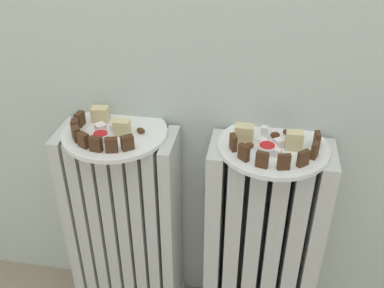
% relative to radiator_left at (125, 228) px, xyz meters
% --- Properties ---
extents(radiator_left, '(0.34, 0.16, 0.67)m').
position_rel_radiator_left_xyz_m(radiator_left, '(0.00, 0.00, 0.00)').
color(radiator_left, silver).
rests_on(radiator_left, ground_plane).
extents(radiator_right, '(0.34, 0.16, 0.67)m').
position_rel_radiator_left_xyz_m(radiator_right, '(0.42, 0.00, 0.00)').
color(radiator_right, silver).
rests_on(radiator_right, ground_plane).
extents(plate_left, '(0.28, 0.28, 0.01)m').
position_rel_radiator_left_xyz_m(plate_left, '(-0.00, 0.00, 0.35)').
color(plate_left, white).
rests_on(plate_left, radiator_left).
extents(plate_right, '(0.28, 0.28, 0.01)m').
position_rel_radiator_left_xyz_m(plate_right, '(0.42, 0.00, 0.35)').
color(plate_right, white).
rests_on(plate_right, radiator_right).
extents(dark_cake_slice_left_0, '(0.02, 0.03, 0.04)m').
position_rel_radiator_left_xyz_m(dark_cake_slice_left_0, '(-0.10, 0.01, 0.37)').
color(dark_cake_slice_left_0, '#472B19').
rests_on(dark_cake_slice_left_0, plate_left).
extents(dark_cake_slice_left_1, '(0.02, 0.03, 0.04)m').
position_rel_radiator_left_xyz_m(dark_cake_slice_left_1, '(-0.10, -0.03, 0.37)').
color(dark_cake_slice_left_1, '#472B19').
rests_on(dark_cake_slice_left_1, plate_left).
extents(dark_cake_slice_left_2, '(0.03, 0.03, 0.04)m').
position_rel_radiator_left_xyz_m(dark_cake_slice_left_2, '(-0.08, -0.06, 0.37)').
color(dark_cake_slice_left_2, '#472B19').
rests_on(dark_cake_slice_left_2, plate_left).
extents(dark_cake_slice_left_3, '(0.03, 0.03, 0.04)m').
position_rel_radiator_left_xyz_m(dark_cake_slice_left_3, '(-0.05, -0.09, 0.37)').
color(dark_cake_slice_left_3, '#472B19').
rests_on(dark_cake_slice_left_3, plate_left).
extents(dark_cake_slice_left_4, '(0.03, 0.02, 0.04)m').
position_rel_radiator_left_xyz_m(dark_cake_slice_left_4, '(-0.01, -0.10, 0.37)').
color(dark_cake_slice_left_4, '#472B19').
rests_on(dark_cake_slice_left_4, plate_left).
extents(dark_cake_slice_left_5, '(0.03, 0.02, 0.04)m').
position_rel_radiator_left_xyz_m(dark_cake_slice_left_5, '(0.03, -0.10, 0.37)').
color(dark_cake_slice_left_5, '#472B19').
rests_on(dark_cake_slice_left_5, plate_left).
extents(dark_cake_slice_left_6, '(0.03, 0.03, 0.04)m').
position_rel_radiator_left_xyz_m(dark_cake_slice_left_6, '(0.06, -0.08, 0.37)').
color(dark_cake_slice_left_6, '#472B19').
rests_on(dark_cake_slice_left_6, plate_left).
extents(marble_cake_slice_left_0, '(0.04, 0.03, 0.04)m').
position_rel_radiator_left_xyz_m(marble_cake_slice_left_0, '(0.03, -0.02, 0.37)').
color(marble_cake_slice_left_0, beige).
rests_on(marble_cake_slice_left_0, plate_left).
extents(marble_cake_slice_left_1, '(0.05, 0.04, 0.04)m').
position_rel_radiator_left_xyz_m(marble_cake_slice_left_1, '(-0.05, 0.05, 0.37)').
color(marble_cake_slice_left_1, beige).
rests_on(marble_cake_slice_left_1, plate_left).
extents(turkish_delight_left_0, '(0.04, 0.04, 0.03)m').
position_rel_radiator_left_xyz_m(turkish_delight_left_0, '(-0.03, -0.01, 0.37)').
color(turkish_delight_left_0, white).
rests_on(turkish_delight_left_0, plate_left).
extents(turkish_delight_left_1, '(0.03, 0.03, 0.02)m').
position_rel_radiator_left_xyz_m(turkish_delight_left_1, '(0.00, 0.00, 0.36)').
color(turkish_delight_left_1, white).
rests_on(turkish_delight_left_1, plate_left).
extents(medjool_date_left_0, '(0.03, 0.02, 0.02)m').
position_rel_radiator_left_xyz_m(medjool_date_left_0, '(0.02, 0.03, 0.36)').
color(medjool_date_left_0, '#4C2814').
rests_on(medjool_date_left_0, plate_left).
extents(medjool_date_left_1, '(0.03, 0.03, 0.01)m').
position_rel_radiator_left_xyz_m(medjool_date_left_1, '(0.07, 0.00, 0.36)').
color(medjool_date_left_1, '#4C2814').
rests_on(medjool_date_left_1, plate_left).
extents(jam_bowl_left, '(0.05, 0.05, 0.02)m').
position_rel_radiator_left_xyz_m(jam_bowl_left, '(-0.02, -0.05, 0.36)').
color(jam_bowl_left, white).
rests_on(jam_bowl_left, plate_left).
extents(dark_cake_slice_right_0, '(0.02, 0.03, 0.04)m').
position_rel_radiator_left_xyz_m(dark_cake_slice_right_0, '(0.32, -0.04, 0.37)').
color(dark_cake_slice_right_0, '#472B19').
rests_on(dark_cake_slice_right_0, plate_right).
extents(dark_cake_slice_right_1, '(0.03, 0.03, 0.04)m').
position_rel_radiator_left_xyz_m(dark_cake_slice_right_1, '(0.35, -0.08, 0.37)').
color(dark_cake_slice_right_1, '#472B19').
rests_on(dark_cake_slice_right_1, plate_right).
extents(dark_cake_slice_right_2, '(0.03, 0.02, 0.04)m').
position_rel_radiator_left_xyz_m(dark_cake_slice_right_2, '(0.40, -0.10, 0.37)').
color(dark_cake_slice_right_2, '#472B19').
rests_on(dark_cake_slice_right_2, plate_right).
extents(dark_cake_slice_right_3, '(0.03, 0.02, 0.04)m').
position_rel_radiator_left_xyz_m(dark_cake_slice_right_3, '(0.45, -0.10, 0.37)').
color(dark_cake_slice_right_3, '#472B19').
rests_on(dark_cake_slice_right_3, plate_right).
extents(dark_cake_slice_right_4, '(0.03, 0.03, 0.04)m').
position_rel_radiator_left_xyz_m(dark_cake_slice_right_4, '(0.49, -0.08, 0.37)').
color(dark_cake_slice_right_4, '#472B19').
rests_on(dark_cake_slice_right_4, plate_right).
extents(dark_cake_slice_right_5, '(0.02, 0.03, 0.04)m').
position_rel_radiator_left_xyz_m(dark_cake_slice_right_5, '(0.52, -0.04, 0.37)').
color(dark_cake_slice_right_5, '#472B19').
rests_on(dark_cake_slice_right_5, plate_right).
extents(dark_cake_slice_right_6, '(0.01, 0.03, 0.04)m').
position_rel_radiator_left_xyz_m(dark_cake_slice_right_6, '(0.53, 0.01, 0.37)').
color(dark_cake_slice_right_6, '#472B19').
rests_on(dark_cake_slice_right_6, plate_right).
extents(marble_cake_slice_right_0, '(0.04, 0.03, 0.05)m').
position_rel_radiator_left_xyz_m(marble_cake_slice_right_0, '(0.47, -0.01, 0.38)').
color(marble_cake_slice_right_0, beige).
rests_on(marble_cake_slice_right_0, plate_right).
extents(marble_cake_slice_right_1, '(0.05, 0.03, 0.04)m').
position_rel_radiator_left_xyz_m(marble_cake_slice_right_1, '(0.35, 0.01, 0.38)').
color(marble_cake_slice_right_1, beige).
rests_on(marble_cake_slice_right_1, plate_right).
extents(turkish_delight_right_0, '(0.03, 0.03, 0.02)m').
position_rel_radiator_left_xyz_m(turkish_delight_right_0, '(0.43, -0.01, 0.36)').
color(turkish_delight_right_0, white).
rests_on(turkish_delight_right_0, plate_right).
extents(turkish_delight_right_1, '(0.02, 0.02, 0.02)m').
position_rel_radiator_left_xyz_m(turkish_delight_right_1, '(0.40, 0.06, 0.36)').
color(turkish_delight_right_1, white).
rests_on(turkish_delight_right_1, plate_right).
extents(turkish_delight_right_2, '(0.03, 0.03, 0.02)m').
position_rel_radiator_left_xyz_m(turkish_delight_right_2, '(0.40, -0.01, 0.36)').
color(turkish_delight_right_2, white).
rests_on(turkish_delight_right_2, plate_right).
extents(turkish_delight_right_3, '(0.02, 0.02, 0.02)m').
position_rel_radiator_left_xyz_m(turkish_delight_right_3, '(0.43, -0.05, 0.36)').
color(turkish_delight_right_3, white).
rests_on(turkish_delight_right_3, plate_right).
extents(medjool_date_right_0, '(0.03, 0.02, 0.02)m').
position_rel_radiator_left_xyz_m(medjool_date_right_0, '(0.36, -0.03, 0.36)').
color(medjool_date_right_0, '#4C2814').
rests_on(medjool_date_right_0, plate_right).
extents(medjool_date_right_1, '(0.03, 0.02, 0.02)m').
position_rel_radiator_left_xyz_m(medjool_date_right_1, '(0.43, 0.03, 0.36)').
color(medjool_date_right_1, '#4C2814').
rests_on(medjool_date_right_1, plate_right).
extents(medjool_date_right_2, '(0.03, 0.03, 0.02)m').
position_rel_radiator_left_xyz_m(medjool_date_right_2, '(0.46, 0.06, 0.36)').
color(medjool_date_right_2, '#4C2814').
rests_on(medjool_date_right_2, plate_right).
extents(jam_bowl_right, '(0.05, 0.05, 0.02)m').
position_rel_radiator_left_xyz_m(jam_bowl_right, '(0.41, -0.04, 0.37)').
color(jam_bowl_right, white).
rests_on(jam_bowl_right, plate_right).
extents(fork, '(0.02, 0.09, 0.00)m').
position_rel_radiator_left_xyz_m(fork, '(0.40, 0.01, 0.35)').
color(fork, '#B7B7BC').
rests_on(fork, plate_right).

